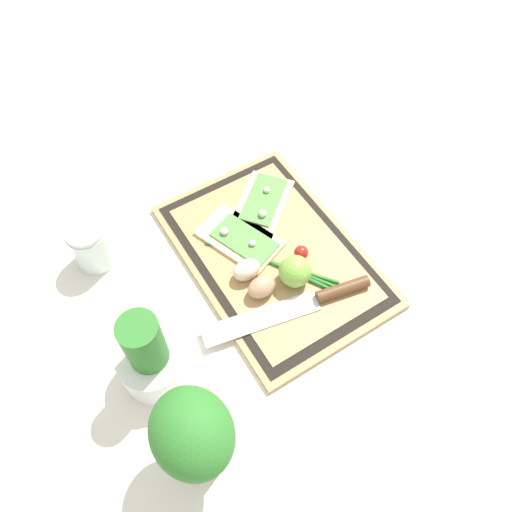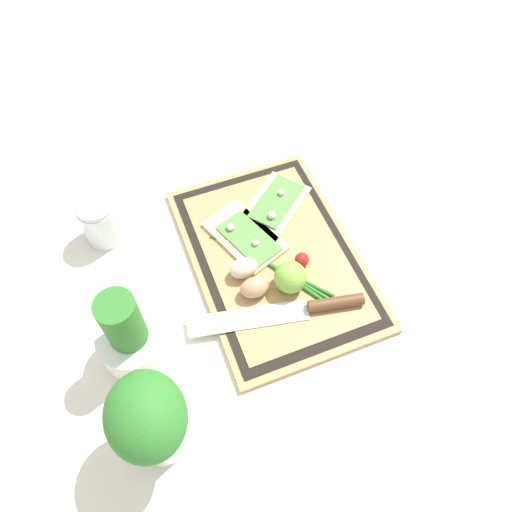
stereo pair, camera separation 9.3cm
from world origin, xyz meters
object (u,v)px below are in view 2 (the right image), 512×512
pizza_slice_far (245,236)px  egg_pink (244,268)px  herb_glass (150,422)px  sauce_jar (101,222)px  lime (289,278)px  knife (306,308)px  herb_pot (131,339)px  cherry_tomato_red (302,260)px  egg_brown (255,287)px  pizza_slice_near (274,206)px

pizza_slice_far → egg_pink: size_ratio=3.36×
pizza_slice_far → herb_glass: herb_glass is taller
sauce_jar → herb_glass: bearing=179.9°
lime → herb_glass: 0.35m
knife → egg_pink: bearing=34.1°
lime → herb_pot: (-0.02, 0.29, 0.02)m
lime → cherry_tomato_red: lime is taller
knife → egg_brown: (0.07, 0.07, 0.01)m
herb_pot → herb_glass: herb_glass is taller
pizza_slice_near → herb_glass: bearing=136.8°
pizza_slice_far → cherry_tomato_red: cherry_tomato_red is taller
pizza_slice_near → knife: size_ratio=0.58×
lime → herb_pot: herb_pot is taller
egg_pink → pizza_slice_near: bearing=-42.0°
pizza_slice_far → egg_pink: 0.08m
knife → cherry_tomato_red: (0.09, -0.03, 0.01)m
pizza_slice_far → herb_pot: (-0.15, 0.25, 0.04)m
egg_brown → cherry_tomato_red: (0.03, -0.10, -0.01)m
knife → herb_pot: 0.30m
egg_pink → sauce_jar: bearing=49.3°
pizza_slice_far → herb_pot: 0.30m
pizza_slice_near → lime: (-0.18, 0.05, 0.02)m
lime → cherry_tomato_red: 0.06m
sauce_jar → egg_pink: bearing=-130.7°
knife → pizza_slice_far: bearing=13.5°
pizza_slice_near → pizza_slice_far: (-0.05, 0.08, 0.00)m
lime → pizza_slice_near: bearing=-14.3°
pizza_slice_far → knife: 0.19m
knife → lime: 0.06m
sauce_jar → herb_glass: size_ratio=0.50×
pizza_slice_near → pizza_slice_far: 0.09m
pizza_slice_near → cherry_tomato_red: (-0.14, 0.00, 0.01)m
egg_brown → sauce_jar: bearing=43.8°
pizza_slice_near → herb_pot: size_ratio=1.00×
pizza_slice_far → sauce_jar: bearing=65.2°
knife → egg_pink: egg_pink is taller
egg_brown → herb_pot: bearing=98.0°
egg_pink → herb_glass: 0.33m
pizza_slice_far → herb_glass: size_ratio=0.91×
pizza_slice_near → lime: bearing=165.7°
pizza_slice_far → cherry_tomato_red: size_ratio=6.67×
pizza_slice_far → herb_glass: (-0.31, 0.25, 0.10)m
pizza_slice_near → egg_pink: (-0.12, 0.11, 0.01)m
pizza_slice_near → lime: size_ratio=3.09×
pizza_slice_far → herb_glass: 0.41m
knife → egg_brown: egg_brown is taller
sauce_jar → herb_glass: herb_glass is taller
herb_pot → egg_pink: bearing=-70.9°
herb_pot → sauce_jar: 0.27m
knife → herb_glass: bearing=112.1°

